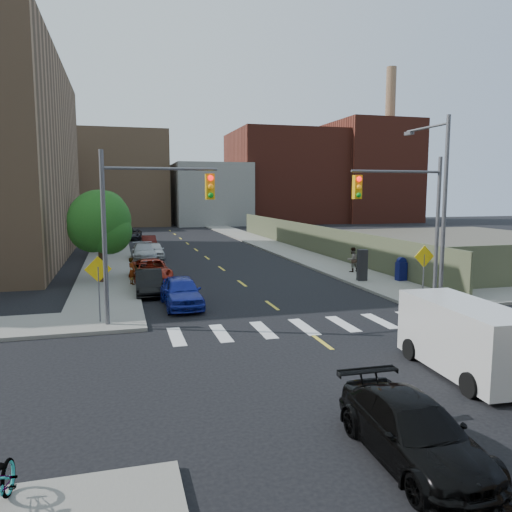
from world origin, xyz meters
TOP-DOWN VIEW (x-y plane):
  - ground at (0.00, 0.00)m, footprint 160.00×160.00m
  - sidewalk_nw at (-7.75, 41.50)m, footprint 3.50×73.00m
  - sidewalk_ne at (7.75, 41.50)m, footprint 3.50×73.00m
  - fence_north at (9.60, 28.00)m, footprint 0.12×44.00m
  - gravel_lot at (28.00, 30.00)m, footprint 36.00×42.00m
  - bg_bldg_west at (-22.00, 70.00)m, footprint 14.00×18.00m
  - bg_bldg_midwest at (-6.00, 72.00)m, footprint 14.00×16.00m
  - bg_bldg_center at (8.00, 70.00)m, footprint 12.00×16.00m
  - bg_bldg_east at (22.00, 72.00)m, footprint 18.00×18.00m
  - bg_bldg_fareast at (38.00, 70.00)m, footprint 14.00×16.00m
  - smokestack at (42.00, 70.00)m, footprint 1.80×1.80m
  - signal_nw at (-5.98, 6.00)m, footprint 4.59×0.30m
  - signal_ne at (5.98, 6.00)m, footprint 4.59×0.30m
  - streetlight_ne at (8.20, 6.90)m, footprint 0.25×3.70m
  - warn_sign_nw at (-7.80, 6.50)m, footprint 1.06×0.06m
  - warn_sign_ne at (7.20, 6.50)m, footprint 1.06×0.06m
  - warn_sign_midwest at (-7.80, 20.00)m, footprint 1.06×0.06m
  - tree_west_near at (-8.00, 16.05)m, footprint 3.66×3.64m
  - tree_west_far at (-8.00, 31.05)m, footprint 3.66×3.64m
  - parked_car_blue at (-4.20, 8.90)m, footprint 1.80×4.28m
  - parked_car_black at (-5.50, 12.28)m, footprint 1.45×3.96m
  - parked_car_red at (-5.14, 16.34)m, footprint 2.44×4.86m
  - parked_car_silver at (-5.08, 26.11)m, footprint 1.86×4.56m
  - parked_car_white at (-4.20, 26.96)m, footprint 1.58×3.86m
  - parked_car_maroon at (-4.20, 34.17)m, footprint 1.41×3.81m
  - parked_car_grey at (-5.50, 44.05)m, footprint 2.48×4.63m
  - black_sedan at (-1.40, -6.00)m, footprint 1.85×4.36m
  - cargo_van at (2.83, -1.98)m, footprint 2.19×4.80m
  - mailbox at (9.20, 11.68)m, footprint 0.60×0.48m
  - payphone at (6.94, 12.28)m, footprint 0.63×0.55m
  - pedestrian_west at (-6.30, 14.60)m, footprint 0.55×0.66m
  - pedestrian_east at (7.82, 15.35)m, footprint 0.91×0.78m

SIDE VIEW (x-z plane):
  - ground at x=0.00m, z-range 0.00..0.00m
  - gravel_lot at x=28.00m, z-range 0.00..0.06m
  - sidewalk_nw at x=-7.75m, z-range 0.00..0.15m
  - sidewalk_ne at x=7.75m, z-range 0.00..0.15m
  - parked_car_grey at x=-5.50m, z-range 0.00..1.24m
  - parked_car_maroon at x=-4.20m, z-range 0.00..1.25m
  - black_sedan at x=-1.40m, z-range 0.00..1.26m
  - parked_car_black at x=-5.50m, z-range 0.00..1.30m
  - parked_car_white at x=-4.20m, z-range 0.00..1.31m
  - parked_car_red at x=-5.14m, z-range 0.00..1.32m
  - parked_car_silver at x=-5.08m, z-range 0.00..1.32m
  - parked_car_blue at x=-4.20m, z-range 0.00..1.45m
  - mailbox at x=9.20m, z-range 0.13..1.52m
  - pedestrian_west at x=-6.30m, z-range 0.15..1.69m
  - pedestrian_east at x=7.82m, z-range 0.15..1.77m
  - payphone at x=6.94m, z-range 0.15..2.00m
  - cargo_van at x=2.83m, z-range 0.05..2.21m
  - fence_north at x=9.60m, z-range 0.00..2.50m
  - warn_sign_nw at x=-7.80m, z-range 0.58..3.41m
  - warn_sign_ne at x=7.20m, z-range 0.58..3.41m
  - warn_sign_midwest at x=-7.80m, z-range 0.58..3.41m
  - tree_west_near at x=-8.00m, z-range 0.72..6.24m
  - tree_west_far at x=-8.00m, z-range 0.72..6.24m
  - signal_nw at x=-5.98m, z-range 1.03..8.03m
  - signal_ne at x=5.98m, z-range 1.03..8.03m
  - bg_bldg_center at x=8.00m, z-range 0.00..10.00m
  - streetlight_ne at x=8.20m, z-range 0.72..9.72m
  - bg_bldg_west at x=-22.00m, z-range 0.00..12.00m
  - bg_bldg_midwest at x=-6.00m, z-range 0.00..15.00m
  - bg_bldg_east at x=22.00m, z-range 0.00..16.00m
  - bg_bldg_fareast at x=38.00m, z-range 0.00..18.00m
  - smokestack at x=42.00m, z-range 0.00..28.00m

